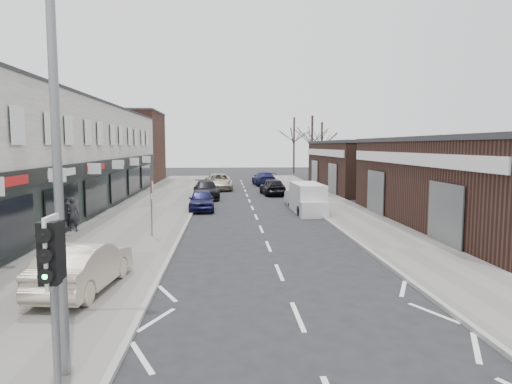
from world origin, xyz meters
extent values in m
plane|color=black|center=(0.00, 0.00, 0.00)|extent=(160.00, 160.00, 0.00)
cube|color=slate|center=(-6.75, 22.00, 0.06)|extent=(5.50, 64.00, 0.12)
cube|color=slate|center=(5.75, 22.00, 0.06)|extent=(3.50, 64.00, 0.12)
cube|color=silver|center=(-13.50, 19.50, 3.55)|extent=(8.00, 41.00, 7.10)
cube|color=#49291F|center=(-13.50, 45.00, 4.00)|extent=(8.00, 10.00, 8.00)
cube|color=#341E17|center=(12.50, 14.00, 2.25)|extent=(10.00, 18.00, 4.50)
cube|color=#341E17|center=(12.50, 34.00, 2.25)|extent=(10.00, 16.00, 4.50)
cylinder|color=slate|center=(-4.40, -2.00, 1.62)|extent=(0.12, 0.12, 3.00)
cube|color=silver|center=(-4.40, -2.00, 2.67)|extent=(0.05, 0.55, 1.10)
cube|color=black|center=(-4.40, -2.12, 2.67)|extent=(0.28, 0.22, 0.95)
sphere|color=#0CE533|center=(-4.40, -2.24, 2.37)|extent=(0.18, 0.18, 0.18)
cube|color=black|center=(-4.40, -1.88, 2.67)|extent=(0.26, 0.20, 0.90)
cylinder|color=slate|center=(-4.70, -0.80, 4.12)|extent=(0.16, 0.16, 8.00)
cylinder|color=slate|center=(-5.20, 12.00, 1.37)|extent=(0.07, 0.07, 2.50)
cube|color=white|center=(-5.15, 12.00, 1.97)|extent=(0.04, 0.45, 0.25)
cube|color=silver|center=(3.40, 19.77, 0.93)|extent=(1.78, 4.10, 1.85)
cube|color=silver|center=(3.40, 17.38, 0.48)|extent=(1.65, 0.75, 0.97)
cylinder|color=black|center=(2.65, 18.34, 0.31)|extent=(0.19, 0.62, 0.62)
cylinder|color=black|center=(4.15, 18.34, 0.31)|extent=(0.19, 0.62, 0.62)
cylinder|color=black|center=(2.65, 21.19, 0.31)|extent=(0.19, 0.62, 0.62)
cylinder|color=black|center=(4.15, 21.19, 0.31)|extent=(0.19, 0.62, 0.62)
imported|color=#BFB198|center=(-5.87, 4.13, 0.82)|extent=(1.98, 4.41, 1.40)
imported|color=black|center=(-9.20, 13.40, 0.96)|extent=(0.62, 0.42, 1.67)
imported|color=#121238|center=(-3.40, 20.98, 0.69)|extent=(1.77, 4.11, 1.38)
imported|color=black|center=(-3.40, 27.64, 0.72)|extent=(2.39, 5.08, 1.43)
imported|color=#B5AC91|center=(-2.52, 35.15, 0.77)|extent=(2.83, 5.69, 1.55)
imported|color=silver|center=(3.50, 22.09, 0.77)|extent=(2.06, 4.81, 1.54)
imported|color=black|center=(2.20, 30.08, 0.74)|extent=(2.11, 4.45, 1.47)
imported|color=#161846|center=(2.26, 39.68, 0.74)|extent=(2.49, 5.27, 1.49)
camera|label=1|loc=(-1.76, -8.95, 4.27)|focal=32.00mm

